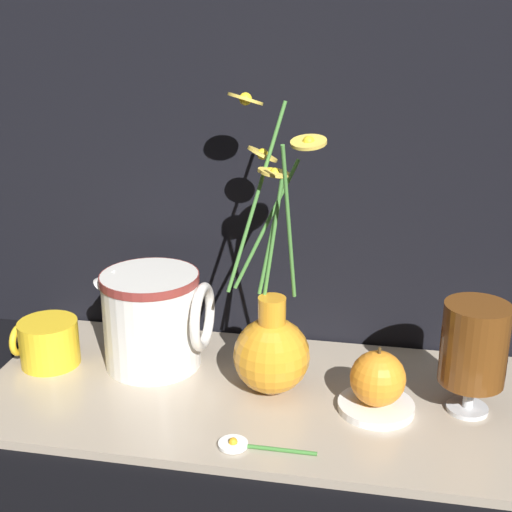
{
  "coord_description": "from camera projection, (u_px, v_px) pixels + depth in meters",
  "views": [
    {
      "loc": [
        0.17,
        -0.83,
        0.51
      ],
      "look_at": [
        0.01,
        0.0,
        0.21
      ],
      "focal_mm": 50.0,
      "sensor_mm": 36.0,
      "label": 1
    }
  ],
  "objects": [
    {
      "name": "ground_plane",
      "position": [
        250.0,
        399.0,
        0.97
      ],
      "size": [
        6.0,
        6.0,
        0.0
      ],
      "primitive_type": "plane",
      "color": "black"
    },
    {
      "name": "shelf",
      "position": [
        250.0,
        395.0,
        0.97
      ],
      "size": [
        0.73,
        0.34,
        0.01
      ],
      "color": "tan",
      "rests_on": "ground_plane"
    },
    {
      "name": "loose_daisy",
      "position": [
        245.0,
        445.0,
        0.84
      ],
      "size": [
        0.12,
        0.04,
        0.01
      ],
      "color": "#3D7A33",
      "rests_on": "shelf"
    },
    {
      "name": "orange_fruit",
      "position": [
        378.0,
        378.0,
        0.91
      ],
      "size": [
        0.07,
        0.07,
        0.08
      ],
      "color": "orange",
      "rests_on": "saucer_plate"
    },
    {
      "name": "ceramic_pitcher",
      "position": [
        153.0,
        316.0,
        1.01
      ],
      "size": [
        0.16,
        0.14,
        0.15
      ],
      "color": "white",
      "rests_on": "shelf"
    },
    {
      "name": "saucer_plate",
      "position": [
        376.0,
        406.0,
        0.92
      ],
      "size": [
        0.1,
        0.1,
        0.01
      ],
      "color": "white",
      "rests_on": "shelf"
    },
    {
      "name": "yellow_mug",
      "position": [
        48.0,
        343.0,
        1.03
      ],
      "size": [
        0.09,
        0.08,
        0.07
      ],
      "color": "yellow",
      "rests_on": "shelf"
    },
    {
      "name": "vase_with_flowers",
      "position": [
        272.0,
        343.0,
        0.95
      ],
      "size": [
        0.15,
        0.16,
        0.39
      ],
      "color": "orange",
      "rests_on": "shelf"
    },
    {
      "name": "tea_glass",
      "position": [
        474.0,
        346.0,
        0.89
      ],
      "size": [
        0.08,
        0.08,
        0.15
      ],
      "color": "silver",
      "rests_on": "shelf"
    }
  ]
}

